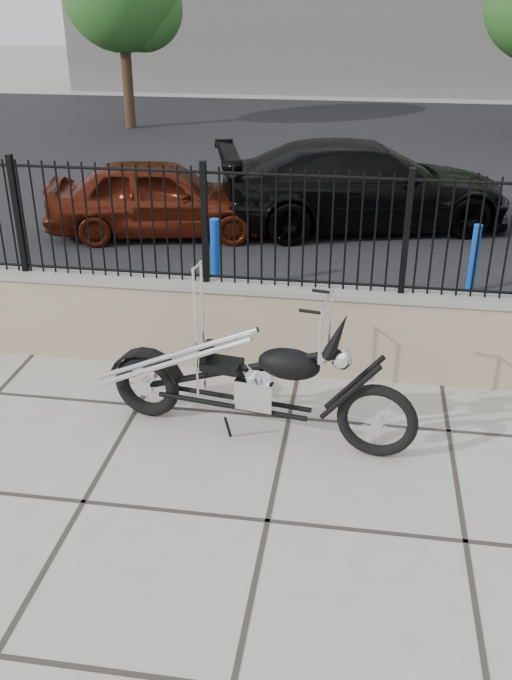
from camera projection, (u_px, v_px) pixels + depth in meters
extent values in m
plane|color=#99968E|center=(267.00, 521.00, 5.59)|extent=(90.00, 90.00, 0.00)
plane|color=black|center=(342.00, 164.00, 16.65)|extent=(30.00, 30.00, 0.00)
cube|color=gray|center=(301.00, 329.00, 7.59)|extent=(14.00, 0.36, 0.96)
cube|color=black|center=(304.00, 230.00, 7.11)|extent=(14.00, 0.08, 1.20)
imported|color=#4B160A|center=(160.00, 197.00, 11.72)|extent=(3.86, 2.13, 1.24)
imported|color=black|center=(364.00, 185.00, 12.06)|extent=(5.29, 3.24, 1.43)
cylinder|color=#0D23CA|center=(215.00, 256.00, 9.55)|extent=(0.15, 0.15, 1.01)
cylinder|color=blue|center=(474.00, 259.00, 9.55)|extent=(0.12, 0.12, 0.93)
cylinder|color=#382619|center=(127.00, 74.00, 20.14)|extent=(0.30, 0.30, 2.96)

